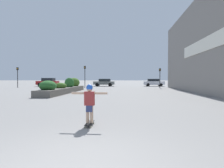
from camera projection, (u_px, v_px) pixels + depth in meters
The scene contains 11 objects.
building_wall_right at pixel (212, 40), 16.96m from camera, with size 0.67×34.38×9.63m.
planter_box at pixel (65, 88), 21.17m from camera, with size 1.56×11.45×1.59m.
skateboard at pixel (90, 123), 6.40m from camera, with size 0.23×0.77×0.09m.
skateboarder at pixel (89, 100), 6.38m from camera, with size 1.15×0.21×1.24m.
car_leftmost at pixel (104, 82), 38.96m from camera, with size 4.05×1.94×1.44m.
car_center_left at pixel (48, 82), 37.55m from camera, with size 3.93×1.85×1.60m.
car_center_right at pixel (154, 82), 38.89m from camera, with size 3.92×2.07×1.44m.
car_rightmost at pixel (219, 83), 33.68m from camera, with size 4.57×2.06×1.37m.
traffic_light_left at pixel (85, 73), 31.93m from camera, with size 0.28×0.30×3.52m.
traffic_light_right at pixel (160, 74), 31.32m from camera, with size 0.28×0.30×3.11m.
traffic_light_far_left at pixel (17, 74), 32.68m from camera, with size 0.28×0.30×3.34m.
Camera 1 is at (0.92, -3.22, 1.52)m, focal length 32.00 mm.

